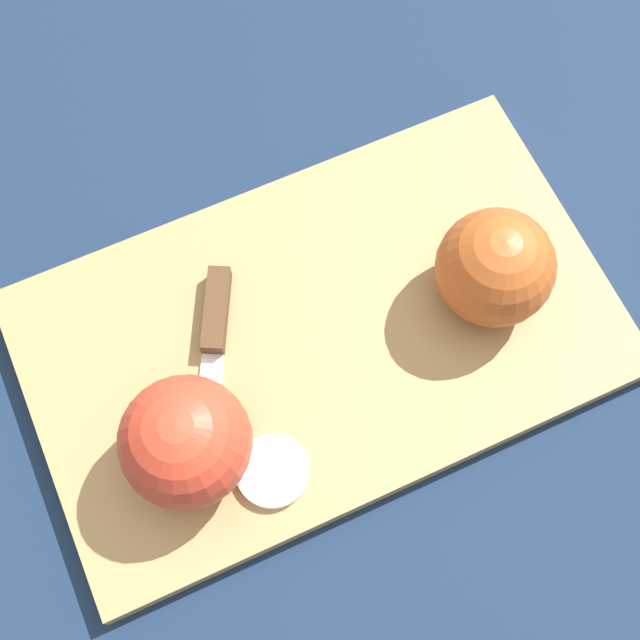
% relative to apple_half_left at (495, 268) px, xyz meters
% --- Properties ---
extents(ground_plane, '(4.00, 4.00, 0.00)m').
position_rel_apple_half_left_xyz_m(ground_plane, '(0.12, -0.03, -0.06)').
color(ground_plane, '#14233D').
extents(cutting_board, '(0.43, 0.27, 0.02)m').
position_rel_apple_half_left_xyz_m(cutting_board, '(0.12, -0.03, -0.05)').
color(cutting_board, '#A37A4C').
rests_on(cutting_board, ground_plane).
extents(apple_half_left, '(0.08, 0.08, 0.08)m').
position_rel_apple_half_left_xyz_m(apple_half_left, '(0.00, 0.00, 0.00)').
color(apple_half_left, '#AD4C1E').
rests_on(apple_half_left, cutting_board).
extents(apple_half_right, '(0.09, 0.09, 0.09)m').
position_rel_apple_half_left_xyz_m(apple_half_right, '(0.24, 0.02, 0.00)').
color(apple_half_right, red).
rests_on(apple_half_right, cutting_board).
extents(knife, '(0.09, 0.15, 0.02)m').
position_rel_apple_half_left_xyz_m(knife, '(0.19, -0.06, -0.04)').
color(knife, silver).
rests_on(knife, cutting_board).
extents(apple_slice, '(0.05, 0.05, 0.01)m').
position_rel_apple_half_left_xyz_m(apple_slice, '(0.20, 0.05, -0.04)').
color(apple_slice, '#EFE5C6').
rests_on(apple_slice, cutting_board).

